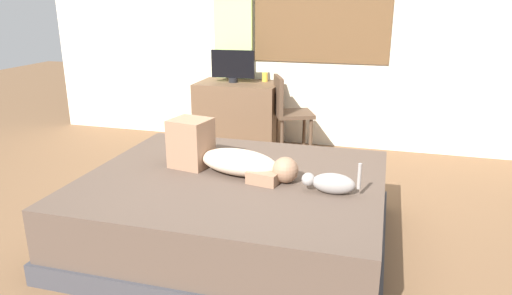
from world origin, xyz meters
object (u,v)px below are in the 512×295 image
object	(u,v)px
desk	(239,115)
cup	(265,77)
chair_by_desk	(287,110)
bed	(234,210)
person_lying	(226,156)
cat	(330,183)
tv_monitor	(233,66)

from	to	relation	value
desk	cup	size ratio (longest dim) A/B	9.00
cup	chair_by_desk	world-z (taller)	chair_by_desk
bed	desk	xyz separation A→B (m)	(-0.63, 2.07, 0.13)
bed	desk	distance (m)	2.17
person_lying	cup	bearing A→B (deg)	97.72
bed	cup	world-z (taller)	cup
bed	chair_by_desk	distance (m)	1.94
bed	desk	size ratio (longest dim) A/B	2.25
cat	desk	distance (m)	2.54
bed	tv_monitor	world-z (taller)	tv_monitor
bed	person_lying	size ratio (longest dim) A/B	2.14
cup	bed	bearing A→B (deg)	-80.63
person_lying	bed	bearing A→B (deg)	-43.13
cat	desk	bearing A→B (deg)	120.52
chair_by_desk	desk	bearing A→B (deg)	165.23
cup	cat	bearing A→B (deg)	-66.24
person_lying	cup	size ratio (longest dim) A/B	9.43
cat	chair_by_desk	distance (m)	2.14
tv_monitor	cup	distance (m)	0.38
person_lying	desk	size ratio (longest dim) A/B	1.05
desk	chair_by_desk	world-z (taller)	chair_by_desk
cat	tv_monitor	world-z (taller)	tv_monitor
desk	cat	bearing A→B (deg)	-59.48
bed	tv_monitor	distance (m)	2.29
bed	desk	world-z (taller)	desk
person_lying	cat	size ratio (longest dim) A/B	2.63
chair_by_desk	cup	bearing A→B (deg)	137.18
person_lying	desk	distance (m)	2.09
bed	person_lying	bearing A→B (deg)	136.87
tv_monitor	cup	xyz separation A→B (m)	(0.32, 0.15, -0.13)
desk	cup	bearing A→B (deg)	29.03
desk	cup	world-z (taller)	cup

